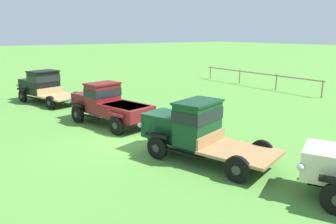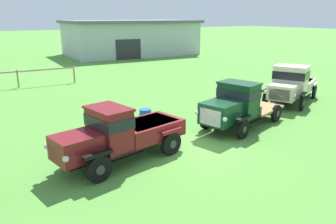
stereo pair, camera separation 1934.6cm
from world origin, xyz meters
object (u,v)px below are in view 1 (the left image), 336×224
object	(u,v)px
vintage_truck_foreground_near	(43,86)
oil_drum_beside_row	(182,117)
vintage_truck_second_in_line	(108,104)
vintage_truck_midrow_center	(192,128)

from	to	relation	value
vintage_truck_foreground_near	oil_drum_beside_row	size ratio (longest dim) A/B	6.10
vintage_truck_foreground_near	oil_drum_beside_row	distance (m)	10.90
vintage_truck_foreground_near	vintage_truck_second_in_line	xyz separation A→B (m)	(7.66, 1.21, -0.06)
vintage_truck_midrow_center	oil_drum_beside_row	xyz separation A→B (m)	(-3.54, 2.22, -0.68)
vintage_truck_second_in_line	vintage_truck_midrow_center	distance (m)	6.02
vintage_truck_midrow_center	oil_drum_beside_row	bearing A→B (deg)	147.88
vintage_truck_foreground_near	vintage_truck_midrow_center	distance (m)	13.76
vintage_truck_foreground_near	vintage_truck_midrow_center	size ratio (longest dim) A/B	1.01
vintage_truck_midrow_center	oil_drum_beside_row	distance (m)	4.24
vintage_truck_second_in_line	oil_drum_beside_row	xyz separation A→B (m)	(2.44, 2.85, -0.59)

